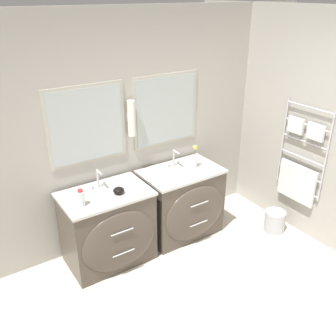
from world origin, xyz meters
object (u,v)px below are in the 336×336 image
flower_vase (195,158)px  waste_bin (275,221)px  vanity_left (109,228)px  toiletry_bottle (81,198)px  vanity_right (183,203)px  amenity_bowl (119,190)px

flower_vase → waste_bin: flower_vase is taller
vanity_left → waste_bin: vanity_left is taller
toiletry_bottle → waste_bin: bearing=-13.5°
vanity_right → toiletry_bottle: 1.35m
vanity_left → amenity_bowl: amenity_bowl is taller
toiletry_bottle → amenity_bowl: size_ratio=1.52×
vanity_left → waste_bin: size_ratio=3.42×
vanity_right → flower_vase: size_ratio=3.31×
amenity_bowl → waste_bin: bearing=-16.8°
amenity_bowl → flower_vase: flower_vase is taller
flower_vase → waste_bin: bearing=-38.1°
vanity_left → toiletry_bottle: toiletry_bottle is taller
amenity_bowl → waste_bin: 2.04m
toiletry_bottle → flower_vase: flower_vase is taller
amenity_bowl → vanity_left: bearing=158.3°
vanity_right → vanity_left: bearing=180.0°
vanity_right → waste_bin: size_ratio=3.42×
amenity_bowl → vanity_right: bearing=3.1°
vanity_right → waste_bin: (0.98, -0.60, -0.29)m
toiletry_bottle → waste_bin: (2.23, -0.54, -0.78)m
vanity_right → waste_bin: bearing=-31.4°
flower_vase → waste_bin: 1.30m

